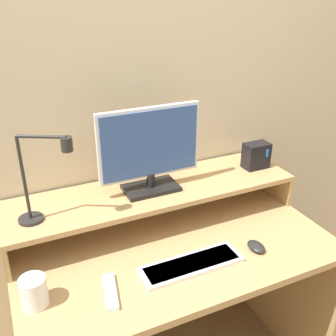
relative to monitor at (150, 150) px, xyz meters
name	(u,v)px	position (x,y,z in m)	size (l,w,h in m)	color
wall_back	(134,103)	(0.01, 0.20, 0.14)	(6.00, 0.05, 2.50)	beige
desk	(173,286)	(0.01, -0.19, -0.56)	(1.25, 0.72, 0.77)	tan
monitor_shelf	(154,193)	(0.01, 0.00, -0.21)	(1.25, 0.33, 0.15)	tan
monitor	(150,150)	(0.00, 0.00, 0.00)	(0.43, 0.14, 0.36)	black
desk_lamp	(41,181)	(-0.44, -0.06, -0.02)	(0.21, 0.14, 0.34)	black
router_dock	(256,156)	(0.53, 0.00, -0.12)	(0.12, 0.08, 0.12)	black
keyboard	(192,265)	(0.01, -0.35, -0.33)	(0.39, 0.12, 0.02)	white
mouse	(256,247)	(0.29, -0.37, -0.32)	(0.06, 0.09, 0.03)	black
remote_control	(110,292)	(-0.30, -0.36, -0.33)	(0.07, 0.17, 0.02)	white
mug	(34,292)	(-0.54, -0.30, -0.29)	(0.09, 0.09, 0.10)	white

